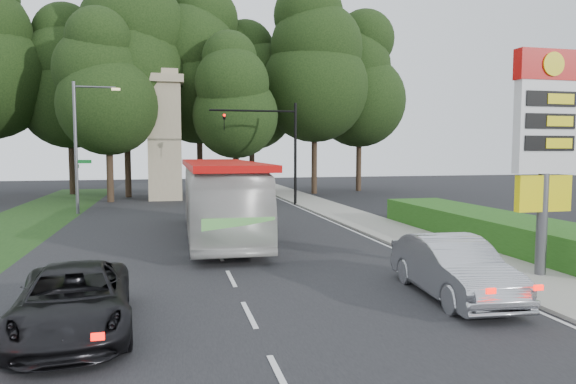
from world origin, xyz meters
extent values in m
plane|color=black|center=(0.00, 0.00, 0.00)|extent=(120.00, 120.00, 0.00)
cube|color=black|center=(0.00, 12.00, 0.01)|extent=(14.00, 80.00, 0.02)
cube|color=gray|center=(8.50, 12.00, 0.06)|extent=(3.00, 80.00, 0.12)
cube|color=#193814|center=(-9.50, 18.00, 0.01)|extent=(5.00, 50.00, 0.02)
cube|color=#204E15|center=(11.50, 8.00, 0.60)|extent=(3.00, 14.00, 1.20)
cylinder|color=#59595E|center=(9.20, 2.00, 1.60)|extent=(0.32, 0.32, 3.20)
cube|color=yellow|center=(9.20, 2.00, 2.60)|extent=(1.80, 0.25, 1.10)
cube|color=silver|center=(9.20, 2.00, 4.60)|extent=(2.00, 0.35, 2.80)
cube|color=#BE0B0A|center=(9.20, 2.00, 6.40)|extent=(2.10, 0.40, 0.90)
cylinder|color=yellow|center=(9.20, 1.78, 6.40)|extent=(0.70, 0.05, 0.70)
cube|color=black|center=(9.20, 1.81, 5.40)|extent=(1.70, 0.04, 0.45)
cube|color=black|center=(9.20, 1.81, 4.75)|extent=(1.70, 0.04, 0.45)
cube|color=black|center=(9.20, 1.81, 4.10)|extent=(1.70, 0.04, 0.45)
cylinder|color=black|center=(7.00, 24.00, 3.60)|extent=(0.20, 0.20, 7.20)
cylinder|color=black|center=(4.00, 24.00, 6.60)|extent=(6.00, 0.14, 0.14)
imported|color=black|center=(2.00, 24.00, 6.35)|extent=(0.18, 0.22, 1.10)
sphere|color=#FF0C05|center=(2.00, 23.85, 6.25)|extent=(0.18, 0.18, 0.18)
cylinder|color=#59595E|center=(-7.20, 22.00, 4.00)|extent=(0.20, 0.20, 8.00)
cylinder|color=#59595E|center=(-6.00, 22.00, 7.70)|extent=(2.40, 0.12, 0.12)
cube|color=#FFE599|center=(-4.80, 22.00, 7.60)|extent=(0.50, 0.22, 0.14)
cube|color=#0C591E|center=(-6.75, 22.00, 3.20)|extent=(0.85, 0.04, 0.22)
cube|color=#0C591E|center=(-7.20, 22.45, 2.90)|extent=(0.04, 0.85, 0.22)
cube|color=tan|center=(-2.00, 30.00, 4.50)|extent=(2.50, 2.50, 9.00)
cube|color=tan|center=(-2.00, 30.00, 9.30)|extent=(3.00, 3.00, 0.60)
cube|color=tan|center=(-2.00, 30.00, 9.80)|extent=(2.20, 2.20, 0.50)
cylinder|color=#2D2116|center=(-10.00, 37.00, 2.70)|extent=(0.50, 0.50, 5.40)
sphere|color=black|center=(-10.00, 37.00, 8.25)|extent=(8.40, 8.40, 8.40)
sphere|color=black|center=(-10.00, 37.00, 11.25)|extent=(7.20, 7.20, 7.20)
sphere|color=black|center=(-10.00, 37.00, 13.80)|extent=(5.40, 5.40, 5.40)
cylinder|color=#2D2116|center=(-5.00, 33.00, 3.24)|extent=(0.50, 0.50, 6.48)
sphere|color=black|center=(-5.00, 33.00, 9.90)|extent=(10.08, 10.08, 10.08)
sphere|color=black|center=(-5.00, 33.00, 13.50)|extent=(8.64, 8.64, 8.64)
cylinder|color=#2D2116|center=(1.00, 35.00, 2.97)|extent=(0.50, 0.50, 5.94)
sphere|color=black|center=(1.00, 35.00, 9.08)|extent=(9.24, 9.24, 9.24)
sphere|color=black|center=(1.00, 35.00, 12.38)|extent=(7.92, 7.92, 7.92)
sphere|color=black|center=(1.00, 35.00, 15.18)|extent=(5.94, 5.94, 5.94)
cylinder|color=#2D2116|center=(6.00, 37.00, 2.61)|extent=(0.50, 0.50, 5.22)
sphere|color=black|center=(6.00, 37.00, 7.97)|extent=(8.12, 8.12, 8.12)
sphere|color=black|center=(6.00, 37.00, 10.88)|extent=(6.96, 6.96, 6.96)
sphere|color=black|center=(6.00, 37.00, 13.34)|extent=(5.22, 5.22, 5.22)
cylinder|color=#2D2116|center=(11.00, 33.00, 3.06)|extent=(0.50, 0.50, 6.12)
sphere|color=black|center=(11.00, 33.00, 9.35)|extent=(9.52, 9.52, 9.52)
sphere|color=black|center=(11.00, 33.00, 12.75)|extent=(8.16, 8.16, 8.16)
sphere|color=black|center=(11.00, 33.00, 15.64)|extent=(6.12, 6.12, 6.12)
cylinder|color=#2D2116|center=(16.00, 35.00, 2.79)|extent=(0.50, 0.50, 5.58)
sphere|color=black|center=(16.00, 35.00, 8.53)|extent=(8.68, 8.68, 8.68)
sphere|color=black|center=(16.00, 35.00, 11.62)|extent=(7.44, 7.44, 7.44)
sphere|color=black|center=(16.00, 35.00, 14.26)|extent=(5.58, 5.58, 5.58)
cylinder|color=#2D2116|center=(-6.00, 29.00, 2.34)|extent=(0.50, 0.50, 4.68)
sphere|color=black|center=(-6.00, 29.00, 7.15)|extent=(7.28, 7.28, 7.28)
sphere|color=black|center=(-6.00, 29.00, 9.75)|extent=(6.24, 6.24, 6.24)
sphere|color=black|center=(-6.00, 29.00, 11.96)|extent=(4.68, 4.68, 4.68)
cylinder|color=#2D2116|center=(3.50, 29.50, 2.16)|extent=(0.50, 0.50, 4.32)
sphere|color=black|center=(3.50, 29.50, 6.60)|extent=(6.72, 6.72, 6.72)
sphere|color=black|center=(3.50, 29.50, 9.00)|extent=(5.76, 5.76, 5.76)
sphere|color=black|center=(3.50, 29.50, 11.04)|extent=(4.32, 4.32, 4.32)
imported|color=silver|center=(0.43, 11.39, 1.70)|extent=(3.13, 12.25, 3.39)
imported|color=#ACADB4|center=(5.50, 0.77, 0.80)|extent=(2.04, 4.96, 1.60)
imported|color=black|center=(-3.82, 0.25, 0.70)|extent=(2.76, 5.22, 1.40)
camera|label=1|loc=(-1.81, -11.22, 3.90)|focal=32.00mm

